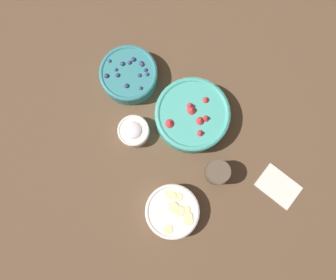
{
  "coord_description": "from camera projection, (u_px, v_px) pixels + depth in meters",
  "views": [
    {
      "loc": [
        0.14,
        -0.1,
        1.06
      ],
      "look_at": [
        0.01,
        -0.01,
        0.04
      ],
      "focal_mm": 35.0,
      "sensor_mm": 36.0,
      "label": 1
    }
  ],
  "objects": [
    {
      "name": "ground_plane",
      "position": [
        170.0,
        138.0,
        1.07
      ],
      "size": [
        4.0,
        4.0,
        0.0
      ],
      "primitive_type": "plane",
      "color": "brown"
    },
    {
      "name": "bowl_strawberries",
      "position": [
        192.0,
        115.0,
        1.04
      ],
      "size": [
        0.24,
        0.24,
        0.09
      ],
      "color": "#47AD9E",
      "rests_on": "ground_plane"
    },
    {
      "name": "bowl_blueberries",
      "position": [
        128.0,
        76.0,
        1.07
      ],
      "size": [
        0.19,
        0.19,
        0.07
      ],
      "color": "teal",
      "rests_on": "ground_plane"
    },
    {
      "name": "bowl_bananas",
      "position": [
        172.0,
        211.0,
        1.01
      ],
      "size": [
        0.17,
        0.17,
        0.06
      ],
      "color": "white",
      "rests_on": "ground_plane"
    },
    {
      "name": "bowl_cream",
      "position": [
        134.0,
        131.0,
        1.05
      ],
      "size": [
        0.1,
        0.1,
        0.06
      ],
      "color": "silver",
      "rests_on": "ground_plane"
    },
    {
      "name": "jar_chocolate",
      "position": [
        217.0,
        172.0,
        1.02
      ],
      "size": [
        0.08,
        0.08,
        0.09
      ],
      "color": "brown",
      "rests_on": "ground_plane"
    },
    {
      "name": "napkin",
      "position": [
        279.0,
        186.0,
        1.05
      ],
      "size": [
        0.15,
        0.13,
        0.01
      ],
      "color": "silver",
      "rests_on": "ground_plane"
    }
  ]
}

